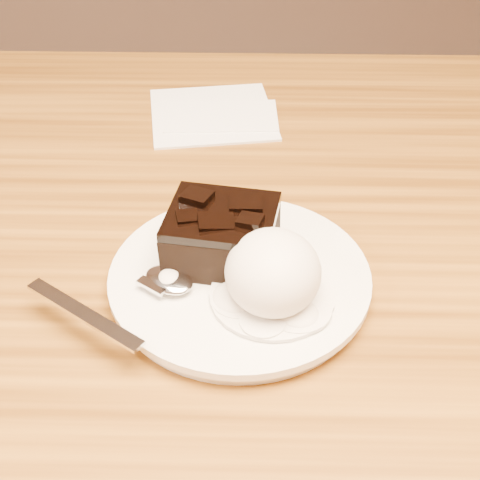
{
  "coord_description": "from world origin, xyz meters",
  "views": [
    {
      "loc": [
        0.06,
        -0.42,
        1.1
      ],
      "look_at": [
        0.05,
        -0.04,
        0.79
      ],
      "focal_mm": 49.68,
      "sensor_mm": 36.0,
      "label": 1
    }
  ],
  "objects_px": {
    "plate": "(240,281)",
    "brownie": "(222,238)",
    "ice_cream_scoop": "(273,272)",
    "spoon": "(169,282)",
    "napkin": "(212,113)"
  },
  "relations": [
    {
      "from": "plate",
      "to": "brownie",
      "type": "xyz_separation_m",
      "value": [
        -0.01,
        0.02,
        0.03
      ]
    },
    {
      "from": "brownie",
      "to": "ice_cream_scoop",
      "type": "relative_size",
      "value": 1.1
    },
    {
      "from": "ice_cream_scoop",
      "to": "plate",
      "type": "bearing_deg",
      "value": 131.89
    },
    {
      "from": "ice_cream_scoop",
      "to": "spoon",
      "type": "height_order",
      "value": "ice_cream_scoop"
    },
    {
      "from": "brownie",
      "to": "napkin",
      "type": "bearing_deg",
      "value": 95.04
    },
    {
      "from": "plate",
      "to": "ice_cream_scoop",
      "type": "distance_m",
      "value": 0.05
    },
    {
      "from": "napkin",
      "to": "brownie",
      "type": "bearing_deg",
      "value": -84.96
    },
    {
      "from": "spoon",
      "to": "napkin",
      "type": "distance_m",
      "value": 0.29
    },
    {
      "from": "spoon",
      "to": "napkin",
      "type": "xyz_separation_m",
      "value": [
        0.01,
        0.29,
        -0.02
      ]
    },
    {
      "from": "brownie",
      "to": "spoon",
      "type": "relative_size",
      "value": 0.5
    },
    {
      "from": "plate",
      "to": "napkin",
      "type": "height_order",
      "value": "plate"
    },
    {
      "from": "brownie",
      "to": "napkin",
      "type": "distance_m",
      "value": 0.26
    },
    {
      "from": "napkin",
      "to": "plate",
      "type": "bearing_deg",
      "value": -82.48
    },
    {
      "from": "plate",
      "to": "ice_cream_scoop",
      "type": "height_order",
      "value": "ice_cream_scoop"
    },
    {
      "from": "brownie",
      "to": "spoon",
      "type": "xyz_separation_m",
      "value": [
        -0.04,
        -0.03,
        -0.01
      ]
    }
  ]
}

